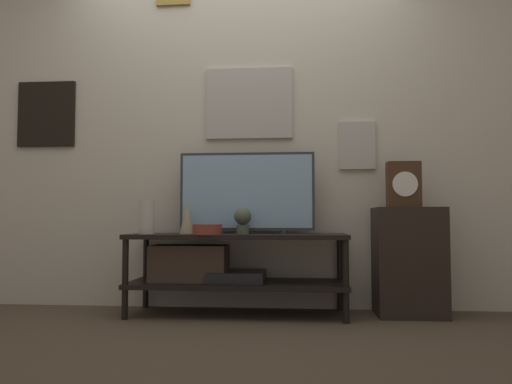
{
  "coord_description": "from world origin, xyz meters",
  "views": [
    {
      "loc": [
        0.4,
        -3.02,
        0.62
      ],
      "look_at": [
        0.12,
        0.28,
        0.81
      ],
      "focal_mm": 35.0,
      "sensor_mm": 36.0,
      "label": 1
    }
  ],
  "objects_px": {
    "vase_slim_bronze": "(187,217)",
    "decorative_bust": "(243,219)",
    "television": "(247,192)",
    "vase_wide_bowl": "(207,229)",
    "mantel_clock": "(404,185)",
    "vase_tall_ceramic": "(147,217)"
  },
  "relations": [
    {
      "from": "vase_tall_ceramic",
      "to": "mantel_clock",
      "type": "bearing_deg",
      "value": 4.04
    },
    {
      "from": "television",
      "to": "vase_tall_ceramic",
      "type": "relative_size",
      "value": 4.19
    },
    {
      "from": "vase_slim_bronze",
      "to": "mantel_clock",
      "type": "bearing_deg",
      "value": 2.19
    },
    {
      "from": "vase_wide_bowl",
      "to": "vase_slim_bronze",
      "type": "distance_m",
      "value": 0.25
    },
    {
      "from": "television",
      "to": "decorative_bust",
      "type": "xyz_separation_m",
      "value": [
        -0.02,
        -0.1,
        -0.19
      ]
    },
    {
      "from": "vase_slim_bronze",
      "to": "decorative_bust",
      "type": "distance_m",
      "value": 0.38
    },
    {
      "from": "vase_tall_ceramic",
      "to": "mantel_clock",
      "type": "relative_size",
      "value": 0.73
    },
    {
      "from": "television",
      "to": "vase_slim_bronze",
      "type": "bearing_deg",
      "value": -165.06
    },
    {
      "from": "vase_tall_ceramic",
      "to": "vase_wide_bowl",
      "type": "relative_size",
      "value": 1.18
    },
    {
      "from": "vase_tall_ceramic",
      "to": "decorative_bust",
      "type": "bearing_deg",
      "value": 6.29
    },
    {
      "from": "television",
      "to": "decorative_bust",
      "type": "relative_size",
      "value": 5.29
    },
    {
      "from": "mantel_clock",
      "to": "decorative_bust",
      "type": "bearing_deg",
      "value": -177.31
    },
    {
      "from": "vase_tall_ceramic",
      "to": "vase_slim_bronze",
      "type": "relative_size",
      "value": 0.98
    },
    {
      "from": "television",
      "to": "vase_tall_ceramic",
      "type": "bearing_deg",
      "value": -165.39
    },
    {
      "from": "vase_tall_ceramic",
      "to": "vase_wide_bowl",
      "type": "height_order",
      "value": "vase_tall_ceramic"
    },
    {
      "from": "decorative_bust",
      "to": "mantel_clock",
      "type": "distance_m",
      "value": 1.09
    },
    {
      "from": "television",
      "to": "vase_tall_ceramic",
      "type": "distance_m",
      "value": 0.7
    },
    {
      "from": "mantel_clock",
      "to": "vase_slim_bronze",
      "type": "bearing_deg",
      "value": -177.81
    },
    {
      "from": "television",
      "to": "vase_wide_bowl",
      "type": "distance_m",
      "value": 0.44
    },
    {
      "from": "vase_tall_ceramic",
      "to": "vase_slim_bronze",
      "type": "xyz_separation_m",
      "value": [
        0.26,
        0.06,
        0.0
      ]
    },
    {
      "from": "decorative_bust",
      "to": "vase_slim_bronze",
      "type": "bearing_deg",
      "value": -179.21
    },
    {
      "from": "vase_wide_bowl",
      "to": "decorative_bust",
      "type": "bearing_deg",
      "value": 40.14
    }
  ]
}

